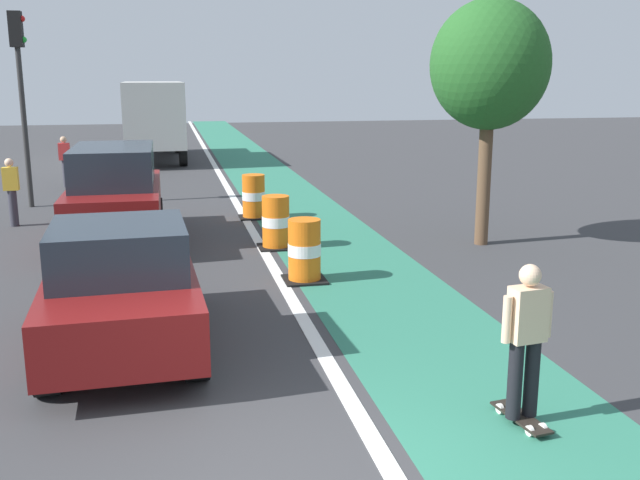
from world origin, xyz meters
The scene contains 13 objects.
bike_lane_strip centered at (2.40, 12.00, 0.00)m, with size 2.50×80.00×0.01m, color #2D755B.
lane_divider_stripe centered at (0.90, 12.00, 0.01)m, with size 0.20×80.00×0.01m, color silver.
skateboarder_on_lane centered at (2.49, 0.85, 0.91)m, with size 0.57×0.82×1.69m.
parked_sedan_nearest centered at (-1.59, 3.85, 0.83)m, with size 2.05×4.17×1.70m.
parked_suv_second centered at (-2.05, 10.36, 1.04)m, with size 1.93×4.61×2.04m.
traffic_barrel_front centered at (1.30, 6.50, 0.53)m, with size 0.73×0.73×1.09m.
traffic_barrel_mid centered at (1.19, 9.04, 0.53)m, with size 0.73×0.73×1.09m.
traffic_barrel_back centered at (1.13, 12.34, 0.53)m, with size 0.73×0.73×1.09m.
delivery_truck_down_block centered at (-1.38, 25.77, 1.85)m, with size 2.45×7.63×3.23m.
traffic_light_corner centered at (-4.59, 15.17, 3.50)m, with size 0.41×0.32×5.10m.
pedestrian_crossing centered at (-4.12, 18.75, 0.86)m, with size 0.34×0.20×1.61m.
pedestrian_waiting centered at (-4.54, 12.53, 0.86)m, with size 0.34×0.20×1.61m.
street_tree_sidewalk centered at (5.49, 8.49, 3.67)m, with size 2.40×2.40×5.00m.
Camera 1 is at (-0.95, -5.40, 3.49)m, focal length 40.62 mm.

